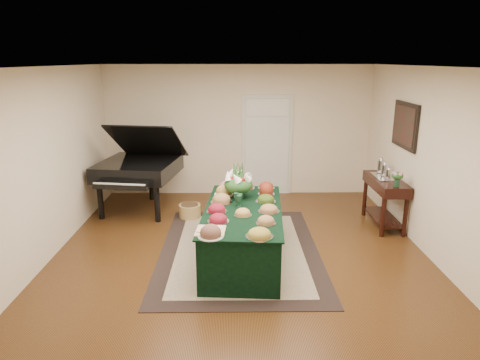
{
  "coord_description": "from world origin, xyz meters",
  "views": [
    {
      "loc": [
        -0.08,
        -5.86,
        2.79
      ],
      "look_at": [
        0.0,
        0.3,
        1.05
      ],
      "focal_mm": 32.0,
      "sensor_mm": 36.0,
      "label": 1
    }
  ],
  "objects_px": {
    "buffet_table": "(243,234)",
    "mahogany_sideboard": "(385,190)",
    "floral_centerpiece": "(238,181)",
    "grand_piano": "(139,168)"
  },
  "relations": [
    {
      "from": "grand_piano",
      "to": "buffet_table",
      "type": "bearing_deg",
      "value": -47.97
    },
    {
      "from": "grand_piano",
      "to": "mahogany_sideboard",
      "type": "relative_size",
      "value": 1.53
    },
    {
      "from": "mahogany_sideboard",
      "to": "buffet_table",
      "type": "bearing_deg",
      "value": -152.6
    },
    {
      "from": "buffet_table",
      "to": "grand_piano",
      "type": "height_order",
      "value": "grand_piano"
    },
    {
      "from": "floral_centerpiece",
      "to": "mahogany_sideboard",
      "type": "bearing_deg",
      "value": 16.96
    },
    {
      "from": "buffet_table",
      "to": "mahogany_sideboard",
      "type": "xyz_separation_m",
      "value": [
        2.46,
        1.27,
        0.26
      ]
    },
    {
      "from": "floral_centerpiece",
      "to": "grand_piano",
      "type": "distance_m",
      "value": 2.47
    },
    {
      "from": "floral_centerpiece",
      "to": "grand_piano",
      "type": "relative_size",
      "value": 0.25
    },
    {
      "from": "buffet_table",
      "to": "mahogany_sideboard",
      "type": "relative_size",
      "value": 1.97
    },
    {
      "from": "floral_centerpiece",
      "to": "mahogany_sideboard",
      "type": "relative_size",
      "value": 0.38
    }
  ]
}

